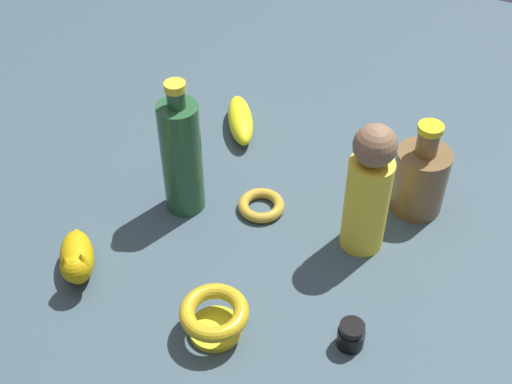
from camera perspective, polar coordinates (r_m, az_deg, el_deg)
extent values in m
plane|color=#384C56|center=(1.15, 0.00, -2.98)|extent=(2.00, 2.00, 0.00)
cylinder|color=#265530|center=(1.13, -6.14, 2.93)|extent=(0.07, 0.07, 0.21)
cylinder|color=#265530|center=(1.06, -6.62, 7.88)|extent=(0.03, 0.03, 0.03)
cylinder|color=yellow|center=(1.05, -6.71, 8.84)|extent=(0.03, 0.03, 0.01)
cylinder|color=black|center=(1.00, 7.93, -11.96)|extent=(0.04, 0.04, 0.03)
cylinder|color=gold|center=(0.99, 8.01, -11.51)|extent=(0.03, 0.03, 0.00)
cylinder|color=black|center=(0.98, 8.05, -11.23)|extent=(0.04, 0.04, 0.01)
cylinder|color=yellow|center=(1.01, -3.43, -11.37)|extent=(0.08, 0.08, 0.01)
torus|color=gold|center=(0.98, -3.52, -10.03)|extent=(0.10, 0.10, 0.02)
cylinder|color=yellow|center=(1.08, 9.21, -1.03)|extent=(0.08, 0.08, 0.17)
sphere|color=#816044|center=(1.00, 9.95, 3.85)|extent=(0.07, 0.07, 0.07)
torus|color=gold|center=(1.17, 0.44, -1.13)|extent=(0.08, 0.08, 0.02)
ellipsoid|color=yellow|center=(1.34, -1.32, 6.05)|extent=(0.15, 0.12, 0.05)
ellipsoid|color=#B8950A|center=(1.11, -14.75, -5.26)|extent=(0.12, 0.11, 0.05)
sphere|color=#B8950A|center=(1.06, -14.87, -6.18)|extent=(0.04, 0.04, 0.04)
cone|color=#B8950A|center=(1.04, -14.39, -5.39)|extent=(0.02, 0.02, 0.02)
cone|color=#B8950A|center=(1.05, -15.71, -5.59)|extent=(0.02, 0.02, 0.02)
ellipsoid|color=#B8950A|center=(1.15, -14.76, -3.88)|extent=(0.05, 0.04, 0.02)
cylinder|color=brown|center=(1.18, 13.53, 0.97)|extent=(0.09, 0.09, 0.12)
cylinder|color=brown|center=(1.13, 14.19, 4.05)|extent=(0.04, 0.04, 0.04)
cylinder|color=gold|center=(1.11, 14.43, 5.18)|extent=(0.04, 0.04, 0.01)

